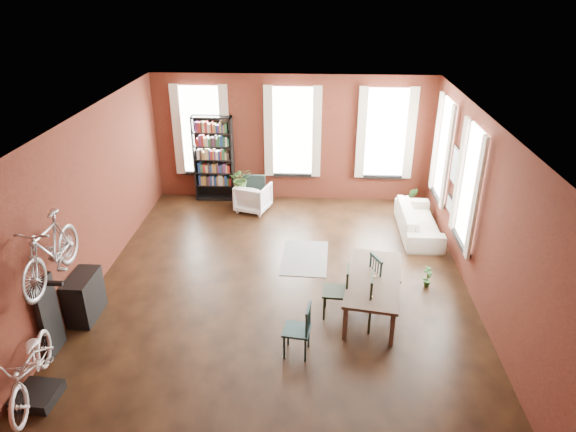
# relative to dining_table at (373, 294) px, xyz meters

# --- Properties ---
(room) EXTENTS (9.00, 9.04, 3.22)m
(room) POSITION_rel_dining_table_xyz_m (-1.39, 1.04, 1.81)
(room) COLOR black
(room) RESTS_ON ground
(dining_table) EXTENTS (1.18, 2.06, 0.66)m
(dining_table) POSITION_rel_dining_table_xyz_m (0.00, 0.00, 0.00)
(dining_table) COLOR #4C3A2D
(dining_table) RESTS_ON ground
(dining_chair_a) EXTENTS (0.45, 0.45, 0.88)m
(dining_chair_a) POSITION_rel_dining_table_xyz_m (-1.27, -1.21, 0.11)
(dining_chair_a) COLOR #1A3939
(dining_chair_a) RESTS_ON ground
(dining_chair_b) EXTENTS (0.47, 0.47, 0.94)m
(dining_chair_b) POSITION_rel_dining_table_xyz_m (-0.66, -0.17, 0.14)
(dining_chair_b) COLOR black
(dining_chair_b) RESTS_ON ground
(dining_chair_c) EXTENTS (0.51, 0.51, 0.98)m
(dining_chair_c) POSITION_rel_dining_table_xyz_m (0.10, -0.51, 0.16)
(dining_chair_c) COLOR black
(dining_chair_c) RESTS_ON ground
(dining_chair_d) EXTENTS (0.58, 0.58, 0.95)m
(dining_chair_d) POSITION_rel_dining_table_xyz_m (0.21, 0.28, 0.14)
(dining_chair_d) COLOR #193835
(dining_chair_d) RESTS_ON ground
(bookshelf) EXTENTS (1.00, 0.32, 2.20)m
(bookshelf) POSITION_rel_dining_table_xyz_m (-3.64, 4.73, 0.77)
(bookshelf) COLOR black
(bookshelf) RESTS_ON ground
(white_armchair) EXTENTS (0.92, 0.89, 0.77)m
(white_armchair) POSITION_rel_dining_table_xyz_m (-2.58, 4.06, 0.06)
(white_armchair) COLOR white
(white_armchair) RESTS_ON ground
(cream_sofa) EXTENTS (0.61, 2.08, 0.81)m
(cream_sofa) POSITION_rel_dining_table_xyz_m (1.31, 3.03, 0.08)
(cream_sofa) COLOR beige
(cream_sofa) RESTS_ON ground
(striped_rug) EXTENTS (0.98, 1.52, 0.01)m
(striped_rug) POSITION_rel_dining_table_xyz_m (-1.22, 1.74, -0.32)
(striped_rug) COLOR black
(striped_rug) RESTS_ON ground
(bike_trainer) EXTENTS (0.58, 0.58, 0.16)m
(bike_trainer) POSITION_rel_dining_table_xyz_m (-4.82, -2.41, -0.25)
(bike_trainer) COLOR black
(bike_trainer) RESTS_ON ground
(bike_wall_rack) EXTENTS (0.16, 0.60, 1.30)m
(bike_wall_rack) POSITION_rel_dining_table_xyz_m (-5.04, -1.37, 0.32)
(bike_wall_rack) COLOR black
(bike_wall_rack) RESTS_ON ground
(console_table) EXTENTS (0.40, 0.80, 0.80)m
(console_table) POSITION_rel_dining_table_xyz_m (-4.92, -0.47, 0.07)
(console_table) COLOR black
(console_table) RESTS_ON ground
(plant_stand) EXTENTS (0.30, 0.30, 0.52)m
(plant_stand) POSITION_rel_dining_table_xyz_m (-2.88, 4.13, -0.07)
(plant_stand) COLOR black
(plant_stand) RESTS_ON ground
(plant_by_sofa) EXTENTS (0.40, 0.64, 0.27)m
(plant_by_sofa) POSITION_rel_dining_table_xyz_m (1.33, 4.31, -0.20)
(plant_by_sofa) COLOR #2C5120
(plant_by_sofa) RESTS_ON ground
(plant_small) EXTENTS (0.49, 0.46, 0.16)m
(plant_small) POSITION_rel_dining_table_xyz_m (1.10, 0.80, -0.25)
(plant_small) COLOR #2A5C24
(plant_small) RESTS_ON ground
(bicycle_floor) EXTENTS (0.76, 0.99, 1.69)m
(bicycle_floor) POSITION_rel_dining_table_xyz_m (-4.79, -2.42, 0.67)
(bicycle_floor) COLOR beige
(bicycle_floor) RESTS_ON bike_trainer
(bicycle_hung) EXTENTS (0.47, 1.00, 1.66)m
(bicycle_hung) POSITION_rel_dining_table_xyz_m (-4.79, -1.37, 1.80)
(bicycle_hung) COLOR #A5A8AD
(bicycle_hung) RESTS_ON bike_wall_rack
(plant_on_stand) EXTENTS (0.65, 0.69, 0.45)m
(plant_on_stand) POSITION_rel_dining_table_xyz_m (-2.88, 4.10, 0.41)
(plant_on_stand) COLOR #365C24
(plant_on_stand) RESTS_ON plant_stand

